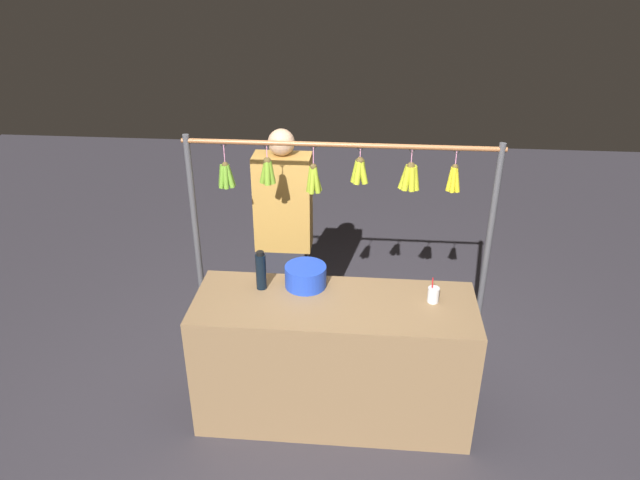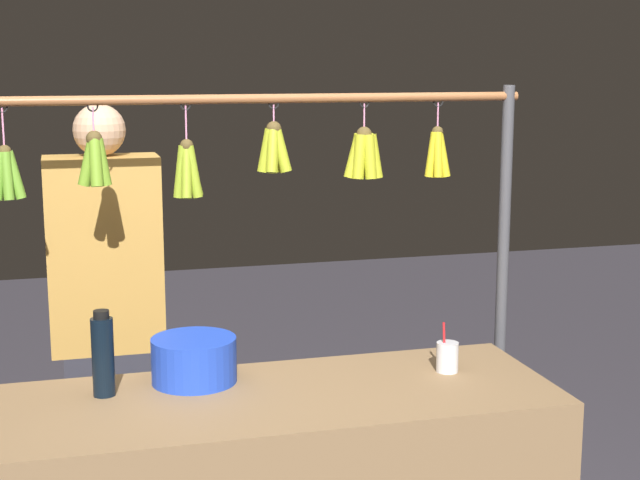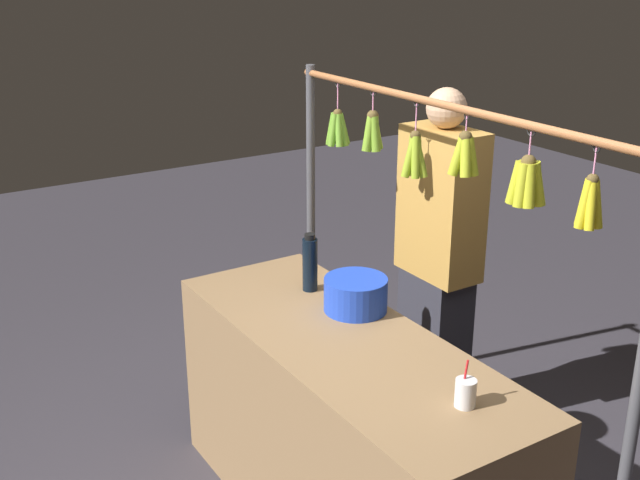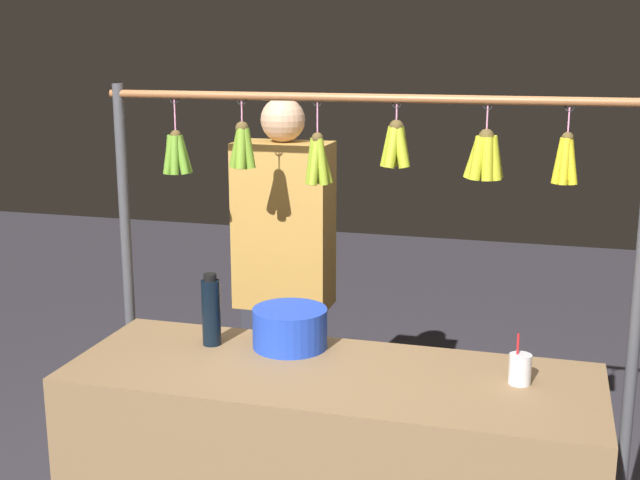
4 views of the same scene
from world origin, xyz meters
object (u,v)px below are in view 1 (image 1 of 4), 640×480
water_bottle (261,271)px  drink_cup (433,295)px  blue_bucket (306,276)px  vendor_person (284,242)px

water_bottle → drink_cup: size_ratio=1.61×
water_bottle → drink_cup: (-1.12, 0.07, -0.08)m
blue_bucket → drink_cup: (-0.83, 0.12, -0.02)m
blue_bucket → vendor_person: size_ratio=0.15×
blue_bucket → water_bottle: bearing=10.6°
vendor_person → blue_bucket: bearing=109.8°
blue_bucket → drink_cup: drink_cup is taller
drink_cup → vendor_person: bearing=-36.4°
vendor_person → drink_cup: bearing=143.6°
water_bottle → vendor_person: 0.74m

